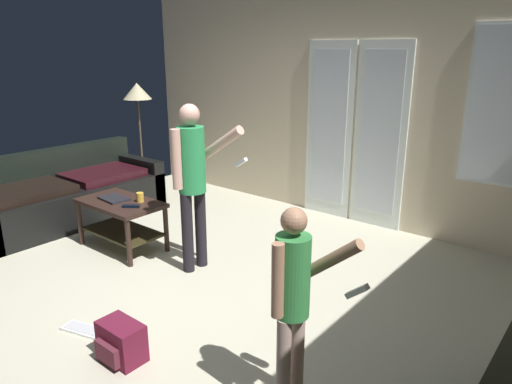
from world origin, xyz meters
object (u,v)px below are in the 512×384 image
Objects in this scene: coffee_table at (121,214)px; person_child at (294,293)px; loose_keyboard at (89,331)px; backpack at (121,342)px; leather_couch at (66,196)px; floor_lamp at (137,97)px; tv_remote_black at (131,206)px; person_adult at (193,174)px; laptop_closed at (114,199)px; cup_near_edge at (140,197)px.

person_child is at bearing -15.76° from coffee_table.
backpack is at bearing -3.99° from loose_keyboard.
leather_couch reaches higher than loose_keyboard.
coffee_table is at bearing -3.73° from leather_couch.
floor_lamp reaches higher than backpack.
tv_remote_black reaches higher than backpack.
backpack is (0.60, -1.27, -0.80)m from person_adult.
floor_lamp reaches higher than laptop_closed.
person_child reaches higher than coffee_table.
loose_keyboard is 1.62m from cup_near_edge.
leather_couch is at bearing -179.59° from laptop_closed.
person_child is 3.91× the size of laptop_closed.
cup_near_edge is 0.19m from tv_remote_black.
tv_remote_black is (-0.84, 1.05, 0.51)m from loose_keyboard.
person_adult is at bearing 1.68° from leather_couch.
tv_remote_black is at bearing -11.17° from coffee_table.
loose_keyboard is at bearing -45.06° from coffee_table.
loose_keyboard is at bearing -26.76° from leather_couch.
coffee_table is at bearing 164.24° from person_child.
floor_lamp is 4.96× the size of laptop_closed.
loose_keyboard is at bearing -44.10° from floor_lamp.
coffee_table is 9.49× the size of cup_near_edge.
cup_near_edge is (1.41, 0.04, 0.27)m from leather_couch.
backpack is (2.78, -1.21, -0.16)m from leather_couch.
floor_lamp reaches higher than cup_near_edge.
person_child is (2.66, -0.75, 0.36)m from coffee_table.
person_adult is at bearing -28.05° from floor_lamp.
person_child reaches higher than tv_remote_black.
person_child is 2.65× the size of loose_keyboard.
cup_near_edge is at bearing 30.82° from laptop_closed.
leather_couch is 1.44m from cup_near_edge.
loose_keyboard is (-1.57, -0.34, -0.72)m from person_child.
tv_remote_black is (-0.69, -0.19, -0.41)m from person_adult.
cup_near_edge reaches higher than loose_keyboard.
coffee_table is at bearing -171.28° from person_adult.
tv_remote_black is at bearing -1.52° from laptop_closed.
coffee_table is 2.37m from floor_lamp.
person_adult is at bearing 8.72° from coffee_table.
cup_near_edge is (-0.77, -0.03, -0.37)m from person_adult.
coffee_table is 1.93m from backpack.
cup_near_edge reaches higher than coffee_table.
floor_lamp is 16.08× the size of cup_near_edge.
person_adult is 3.37× the size of loose_keyboard.
coffee_table is at bearing 131.96° from tv_remote_black.
floor_lamp is 4.23m from backpack.
cup_near_edge is at bearing -178.05° from person_adult.
person_adult reaches higher than tv_remote_black.
backpack is 1.90m from cup_near_edge.
loose_keyboard is 2.70× the size of tv_remote_black.
person_child is at bearing -53.09° from tv_remote_black.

